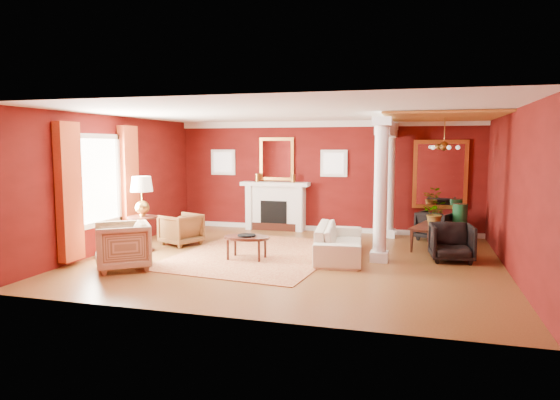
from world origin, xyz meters
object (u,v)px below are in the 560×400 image
(coffee_table, at_px, (247,239))
(side_table, at_px, (142,200))
(sofa, at_px, (340,236))
(dining_table, at_px, (437,230))
(armchair_stripe, at_px, (122,244))
(armchair_leopard, at_px, (181,228))

(coffee_table, height_order, side_table, side_table)
(sofa, xyz_separation_m, dining_table, (1.93, 1.41, -0.03))
(armchair_stripe, bearing_deg, armchair_leopard, 143.75)
(armchair_leopard, distance_m, armchair_stripe, 2.35)
(armchair_leopard, height_order, coffee_table, armchair_leopard)
(sofa, relative_size, coffee_table, 2.45)
(side_table, xyz_separation_m, dining_table, (6.10, 1.94, -0.69))
(sofa, distance_m, armchair_stripe, 4.21)
(sofa, height_order, dining_table, sofa)
(coffee_table, bearing_deg, armchair_stripe, -144.88)
(coffee_table, xyz_separation_m, side_table, (-2.42, 0.17, 0.68))
(coffee_table, bearing_deg, dining_table, 29.89)
(side_table, relative_size, dining_table, 1.10)
(armchair_leopard, xyz_separation_m, coffee_table, (1.95, -1.00, 0.03))
(sofa, distance_m, dining_table, 2.39)
(armchair_stripe, xyz_separation_m, coffee_table, (1.93, 1.36, -0.05))
(armchair_leopard, bearing_deg, coffee_table, 86.28)
(coffee_table, bearing_deg, side_table, 175.98)
(coffee_table, relative_size, side_table, 0.57)
(sofa, height_order, side_table, side_table)
(armchair_stripe, distance_m, dining_table, 6.59)
(side_table, height_order, dining_table, side_table)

